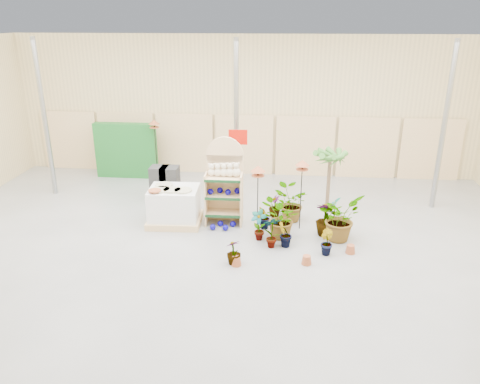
% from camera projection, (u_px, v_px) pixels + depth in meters
% --- Properties ---
extents(room, '(15.20, 12.10, 4.70)m').
position_uv_depth(room, '(224.00, 150.00, 10.42)').
color(room, slate).
rests_on(room, ground).
extents(display_shelf, '(0.94, 0.60, 2.23)m').
position_uv_depth(display_shelf, '(225.00, 184.00, 11.84)').
color(display_shelf, tan).
rests_on(display_shelf, ground).
extents(teddy_bears, '(0.83, 0.23, 0.36)m').
position_uv_depth(teddy_bears, '(225.00, 171.00, 11.60)').
color(teddy_bears, beige).
rests_on(teddy_bears, display_shelf).
extents(gazing_balls_shelf, '(0.82, 0.28, 0.16)m').
position_uv_depth(gazing_balls_shelf, '(224.00, 191.00, 11.78)').
color(gazing_balls_shelf, '#080387').
rests_on(gazing_balls_shelf, display_shelf).
extents(gazing_balls_floor, '(0.63, 0.39, 0.15)m').
position_uv_depth(gazing_balls_floor, '(223.00, 226.00, 11.75)').
color(gazing_balls_floor, '#080387').
rests_on(gazing_balls_floor, ground).
extents(pallet_stack, '(1.38, 1.17, 0.99)m').
position_uv_depth(pallet_stack, '(174.00, 206.00, 11.92)').
color(pallet_stack, tan).
rests_on(pallet_stack, ground).
extents(charcoal_planters, '(0.80, 0.50, 1.00)m').
position_uv_depth(charcoal_planters, '(165.00, 183.00, 13.43)').
color(charcoal_planters, black).
rests_on(charcoal_planters, ground).
extents(trellis_stock, '(2.00, 0.30, 1.80)m').
position_uv_depth(trellis_stock, '(126.00, 150.00, 15.22)').
color(trellis_stock, '#186021').
rests_on(trellis_stock, ground).
extents(offer_sign, '(0.50, 0.08, 2.20)m').
position_uv_depth(offer_sign, '(238.00, 153.00, 12.56)').
color(offer_sign, gray).
rests_on(offer_sign, ground).
extents(bird_table_front, '(0.34, 0.34, 1.82)m').
position_uv_depth(bird_table_front, '(258.00, 171.00, 10.70)').
color(bird_table_front, black).
rests_on(bird_table_front, ground).
extents(bird_table_right, '(0.34, 0.34, 1.80)m').
position_uv_depth(bird_table_right, '(302.00, 165.00, 11.17)').
color(bird_table_right, black).
rests_on(bird_table_right, ground).
extents(bird_table_back, '(0.34, 0.34, 2.01)m').
position_uv_depth(bird_table_back, '(154.00, 124.00, 14.43)').
color(bird_table_back, black).
rests_on(bird_table_back, ground).
extents(palm, '(0.70, 0.70, 1.77)m').
position_uv_depth(palm, '(330.00, 156.00, 12.47)').
color(palm, brown).
rests_on(palm, ground).
extents(potted_plant_0, '(0.48, 0.42, 0.76)m').
position_uv_depth(potted_plant_0, '(259.00, 225.00, 11.05)').
color(potted_plant_0, '#407F2E').
rests_on(potted_plant_0, ground).
extents(potted_plant_1, '(0.44, 0.44, 0.63)m').
position_uv_depth(potted_plant_1, '(285.00, 235.00, 10.72)').
color(potted_plant_1, '#407F2E').
rests_on(potted_plant_1, ground).
extents(potted_plant_2, '(1.09, 1.14, 0.99)m').
position_uv_depth(potted_plant_2, '(281.00, 219.00, 11.07)').
color(potted_plant_2, '#407F2E').
rests_on(potted_plant_2, ground).
extents(potted_plant_3, '(0.53, 0.53, 0.87)m').
position_uv_depth(potted_plant_3, '(326.00, 219.00, 11.26)').
color(potted_plant_3, '#407F2E').
rests_on(potted_plant_3, ground).
extents(potted_plant_4, '(0.38, 0.47, 0.79)m').
position_uv_depth(potted_plant_4, '(334.00, 211.00, 11.79)').
color(potted_plant_4, '#407F2E').
rests_on(potted_plant_4, ground).
extents(potted_plant_5, '(0.30, 0.36, 0.62)m').
position_uv_depth(potted_plant_5, '(264.00, 218.00, 11.63)').
color(potted_plant_5, '#407F2E').
rests_on(potted_plant_5, ground).
extents(potted_plant_6, '(0.98, 0.89, 0.95)m').
position_uv_depth(potted_plant_6, '(290.00, 204.00, 12.05)').
color(potted_plant_6, '#407F2E').
rests_on(potted_plant_6, ground).
extents(potted_plant_7, '(0.44, 0.44, 0.56)m').
position_uv_depth(potted_plant_7, '(234.00, 252.00, 10.00)').
color(potted_plant_7, '#407F2E').
rests_on(potted_plant_7, ground).
extents(potted_plant_8, '(0.47, 0.38, 0.78)m').
position_uv_depth(potted_plant_8, '(272.00, 232.00, 10.69)').
color(potted_plant_8, '#407F2E').
rests_on(potted_plant_8, ground).
extents(potted_plant_9, '(0.36, 0.39, 0.59)m').
position_uv_depth(potted_plant_9, '(326.00, 242.00, 10.41)').
color(potted_plant_9, '#407F2E').
rests_on(potted_plant_9, ground).
extents(potted_plant_10, '(1.31, 1.33, 1.12)m').
position_uv_depth(potted_plant_10, '(339.00, 218.00, 11.02)').
color(potted_plant_10, '#407F2E').
rests_on(potted_plant_10, ground).
extents(potted_plant_11, '(0.42, 0.42, 0.58)m').
position_uv_depth(potted_plant_11, '(275.00, 206.00, 12.39)').
color(potted_plant_11, '#407F2E').
rests_on(potted_plant_11, ground).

